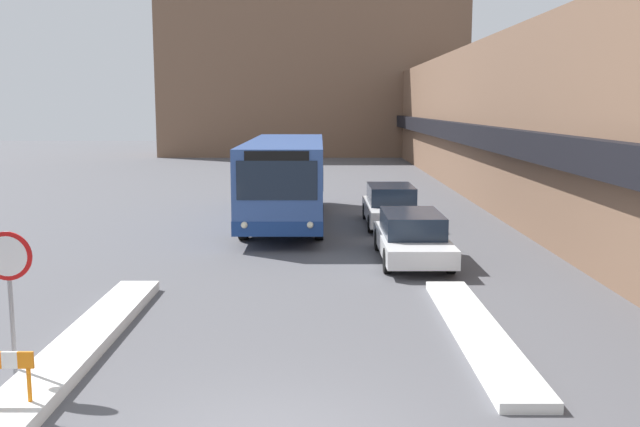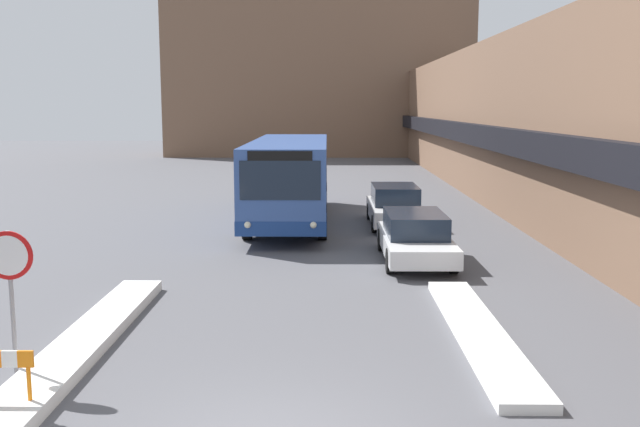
% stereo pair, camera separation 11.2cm
% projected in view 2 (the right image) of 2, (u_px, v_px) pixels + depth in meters
% --- Properties ---
extents(building_row_right, '(5.50, 60.00, 7.11)m').
position_uv_depth(building_row_right, '(532.00, 123.00, 32.02)').
color(building_row_right, brown).
rests_on(building_row_right, ground_plane).
extents(building_backdrop_far, '(26.00, 8.00, 15.49)m').
position_uv_depth(building_backdrop_far, '(319.00, 66.00, 62.29)').
color(building_backdrop_far, brown).
rests_on(building_backdrop_far, ground_plane).
extents(snow_bank_left, '(0.90, 10.29, 0.22)m').
position_uv_depth(snow_bank_left, '(63.00, 363.00, 11.70)').
color(snow_bank_left, silver).
rests_on(snow_bank_left, ground_plane).
extents(snow_bank_right, '(0.90, 6.99, 0.17)m').
position_uv_depth(snow_bank_right, '(478.00, 332.00, 13.39)').
color(snow_bank_right, silver).
rests_on(snow_bank_right, ground_plane).
extents(city_bus, '(2.72, 11.39, 3.04)m').
position_uv_depth(city_bus, '(290.00, 177.00, 26.31)').
color(city_bus, '#335193').
rests_on(city_bus, ground_plane).
extents(parked_car_front, '(1.84, 4.73, 1.36)m').
position_uv_depth(parked_car_front, '(415.00, 236.00, 19.82)').
color(parked_car_front, silver).
rests_on(parked_car_front, ground_plane).
extents(parked_car_middle, '(1.84, 4.65, 1.45)m').
position_uv_depth(parked_car_middle, '(395.00, 206.00, 25.75)').
color(parked_car_middle, silver).
rests_on(parked_car_middle, ground_plane).
extents(stop_sign, '(0.76, 0.08, 2.40)m').
position_uv_depth(stop_sign, '(10.00, 273.00, 10.95)').
color(stop_sign, gray).
rests_on(stop_sign, ground_plane).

